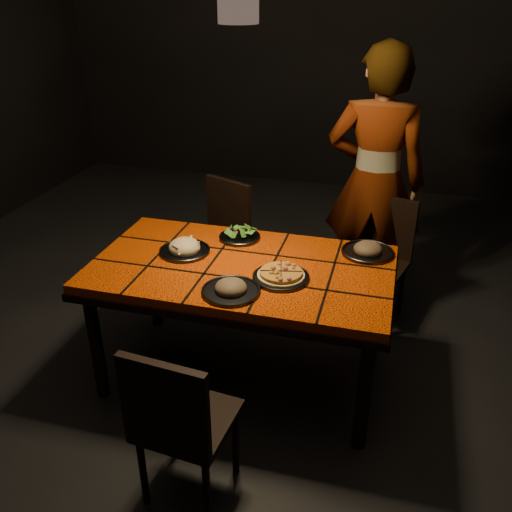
% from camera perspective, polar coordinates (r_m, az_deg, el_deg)
% --- Properties ---
extents(room_shell, '(6.04, 7.04, 3.08)m').
position_cam_1_polar(room_shell, '(2.63, -1.72, 13.65)').
color(room_shell, black).
rests_on(room_shell, ground).
extents(dining_table, '(1.62, 0.92, 0.75)m').
position_cam_1_polar(dining_table, '(2.94, -1.49, -2.25)').
color(dining_table, '#F64B07').
rests_on(dining_table, ground).
extents(chair_near, '(0.42, 0.42, 0.84)m').
position_cam_1_polar(chair_near, '(2.37, -8.18, -16.68)').
color(chair_near, black).
rests_on(chair_near, ground).
extents(chair_far_left, '(0.52, 0.52, 0.87)m').
position_cam_1_polar(chair_far_left, '(3.87, -3.78, 2.40)').
color(chair_far_left, black).
rests_on(chair_far_left, ground).
extents(chair_far_right, '(0.47, 0.47, 0.85)m').
position_cam_1_polar(chair_far_right, '(3.71, 12.92, 0.39)').
color(chair_far_right, black).
rests_on(chair_far_right, ground).
extents(diner, '(0.66, 0.44, 1.81)m').
position_cam_1_polar(diner, '(3.73, 12.39, 7.58)').
color(diner, brown).
rests_on(diner, ground).
extents(pendant_lamp, '(0.18, 0.18, 1.06)m').
position_cam_1_polar(pendant_lamp, '(2.56, -1.89, 24.98)').
color(pendant_lamp, black).
rests_on(pendant_lamp, room_shell).
extents(plate_pizza, '(0.29, 0.29, 0.04)m').
position_cam_1_polar(plate_pizza, '(2.76, 2.64, -2.08)').
color(plate_pizza, '#35353A').
rests_on(plate_pizza, dining_table).
extents(plate_pasta, '(0.28, 0.28, 0.09)m').
position_cam_1_polar(plate_pasta, '(3.05, -7.54, 0.81)').
color(plate_pasta, '#35353A').
rests_on(plate_pasta, dining_table).
extents(plate_salad, '(0.25, 0.25, 0.07)m').
position_cam_1_polar(plate_salad, '(3.18, -1.74, 2.28)').
color(plate_salad, '#35353A').
rests_on(plate_salad, dining_table).
extents(plate_mushroom_a, '(0.29, 0.29, 0.10)m').
position_cam_1_polar(plate_mushroom_a, '(2.64, -2.66, -3.39)').
color(plate_mushroom_a, '#35353A').
rests_on(plate_mushroom_a, dining_table).
extents(plate_mushroom_b, '(0.29, 0.29, 0.10)m').
position_cam_1_polar(plate_mushroom_b, '(3.07, 11.70, 0.68)').
color(plate_mushroom_b, '#35353A').
rests_on(plate_mushroom_b, dining_table).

